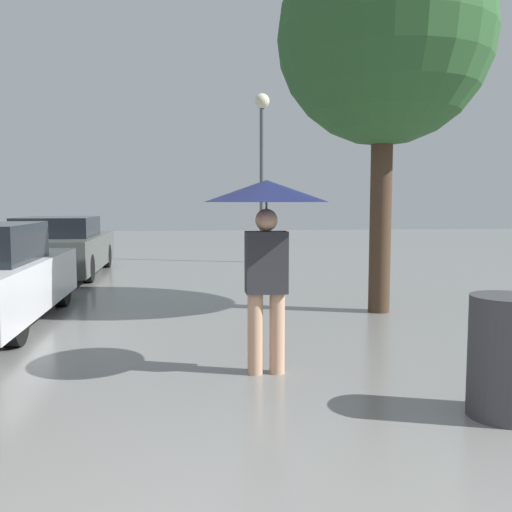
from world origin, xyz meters
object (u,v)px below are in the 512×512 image
object	(u,v)px
parked_car_farthest	(60,248)
tree	(384,38)
street_lamp	(262,143)
pedestrian	(266,215)
trash_bin	(506,357)

from	to	relation	value
parked_car_farthest	tree	xyz separation A→B (m)	(5.47, -4.89, 3.25)
tree	street_lamp	xyz separation A→B (m)	(-0.77, 6.92, -0.75)
pedestrian	tree	bearing A→B (deg)	53.33
tree	trash_bin	bearing A→B (deg)	-96.28
pedestrian	trash_bin	distance (m)	2.29
pedestrian	trash_bin	world-z (taller)	pedestrian
pedestrian	tree	distance (m)	4.17
street_lamp	trash_bin	world-z (taller)	street_lamp
pedestrian	trash_bin	xyz separation A→B (m)	(1.61, -1.27, -1.02)
tree	street_lamp	bearing A→B (deg)	96.34
street_lamp	tree	bearing A→B (deg)	-83.66
tree	trash_bin	world-z (taller)	tree
pedestrian	tree	size ratio (longest dim) A/B	0.33
pedestrian	parked_car_farthest	bearing A→B (deg)	114.12
pedestrian	street_lamp	world-z (taller)	street_lamp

